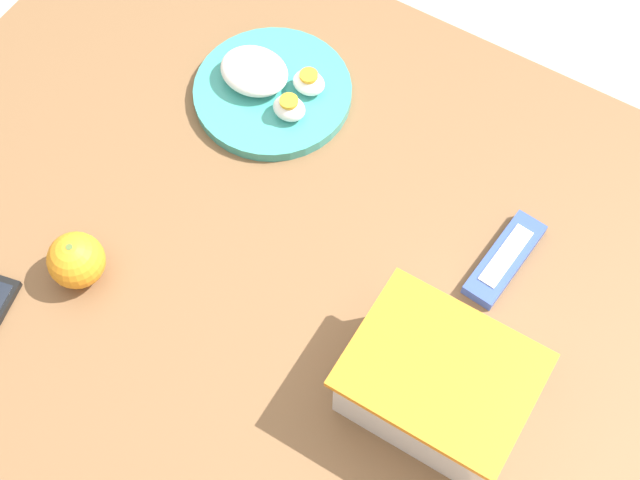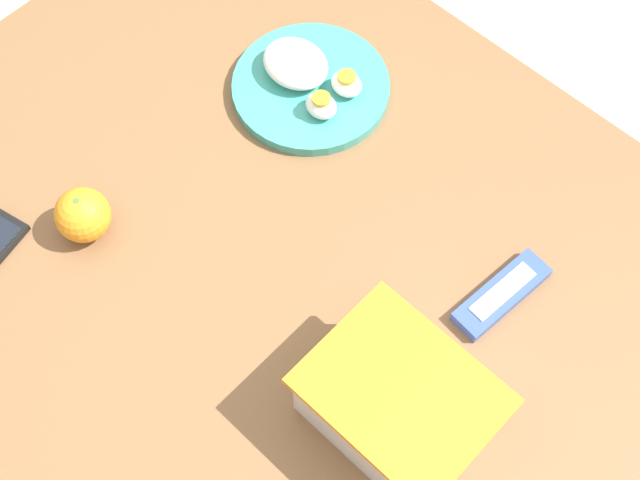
{
  "view_description": "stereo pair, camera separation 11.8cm",
  "coord_description": "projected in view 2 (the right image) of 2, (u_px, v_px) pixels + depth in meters",
  "views": [
    {
      "loc": [
        -0.37,
        0.45,
        1.82
      ],
      "look_at": [
        -0.08,
        -0.02,
        0.77
      ],
      "focal_mm": 50.0,
      "sensor_mm": 36.0,
      "label": 1
    },
    {
      "loc": [
        -0.46,
        0.38,
        1.82
      ],
      "look_at": [
        -0.08,
        -0.02,
        0.77
      ],
      "focal_mm": 50.0,
      "sensor_mm": 36.0,
      "label": 2
    }
  ],
  "objects": [
    {
      "name": "candy_bar",
      "position": [
        501.0,
        294.0,
        1.17
      ],
      "size": [
        0.06,
        0.15,
        0.02
      ],
      "color": "#334C9E",
      "rests_on": "table"
    },
    {
      "name": "food_container",
      "position": [
        399.0,
        406.0,
        1.06
      ],
      "size": [
        0.21,
        0.17,
        0.11
      ],
      "color": "white",
      "rests_on": "table"
    },
    {
      "name": "table",
      "position": [
        272.0,
        256.0,
        1.31
      ],
      "size": [
        1.13,
        0.94,
        0.74
      ],
      "color": "brown",
      "rests_on": "ground_plane"
    },
    {
      "name": "rice_plate",
      "position": [
        309.0,
        82.0,
        1.32
      ],
      "size": [
        0.24,
        0.24,
        0.06
      ],
      "color": "teal",
      "rests_on": "table"
    },
    {
      "name": "orange_fruit",
      "position": [
        83.0,
        215.0,
        1.19
      ],
      "size": [
        0.08,
        0.08,
        0.08
      ],
      "color": "orange",
      "rests_on": "table"
    },
    {
      "name": "ground_plane",
      "position": [
        286.0,
        396.0,
        1.88
      ],
      "size": [
        10.0,
        10.0,
        0.0
      ],
      "primitive_type": "plane",
      "color": "#B2A899"
    }
  ]
}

